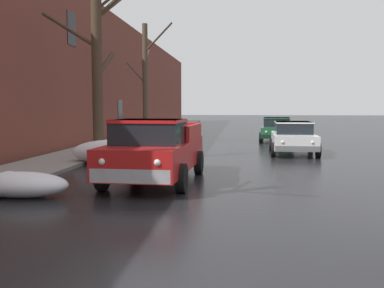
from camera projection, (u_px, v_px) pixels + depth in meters
The scene contains 10 objects.
left_sidewalk_slab at pixel (107, 146), 22.92m from camera, with size 2.47×80.00×0.12m, color gray.
brick_townhouse_facade at pixel (73, 68), 22.77m from camera, with size 0.63×80.00×8.06m.
snow_bank_near_corner_left at pixel (111, 152), 16.23m from camera, with size 2.92×1.28×0.89m.
snow_bank_mid_block_left at pixel (20, 185), 10.43m from camera, with size 2.28×1.08×0.59m.
snow_bank_near_corner_right at pixel (298, 129), 34.28m from camera, with size 2.09×1.11×0.81m.
bare_tree_second_along_sidewalk at pixel (98, 66), 16.70m from camera, with size 3.74×2.51×7.10m.
bare_tree_mid_block at pixel (146, 81), 25.08m from camera, with size 2.78×3.13×6.65m.
pickup_truck_red_approaching_near_lane at pixel (155, 150), 12.41m from camera, with size 2.40×5.26×1.76m.
sedan_white_parked_kerbside_close at pixel (293, 137), 19.78m from camera, with size 2.10×4.26×1.42m.
sedan_green_parked_kerbside_mid at pixel (277, 129), 26.68m from camera, with size 2.18×4.23×1.42m.
Camera 1 is at (0.30, -4.24, 2.11)m, focal length 42.02 mm.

